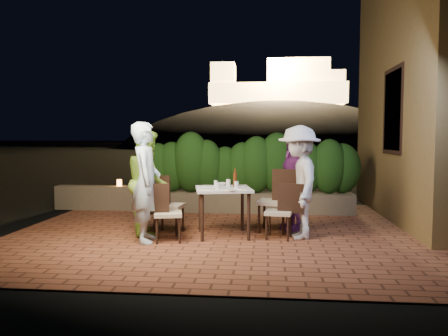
# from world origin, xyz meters

# --- Properties ---
(ground) EXTENTS (400.00, 400.00, 0.00)m
(ground) POSITION_xyz_m (0.00, 0.00, -0.02)
(ground) COLOR black
(ground) RESTS_ON ground
(terrace_floor) EXTENTS (7.00, 6.00, 0.15)m
(terrace_floor) POSITION_xyz_m (0.00, 0.50, -0.07)
(terrace_floor) COLOR brown
(terrace_floor) RESTS_ON ground
(building_wall) EXTENTS (1.60, 5.00, 5.00)m
(building_wall) POSITION_xyz_m (3.60, 2.00, 2.50)
(building_wall) COLOR olive
(building_wall) RESTS_ON ground
(window_pane) EXTENTS (0.08, 1.00, 1.40)m
(window_pane) POSITION_xyz_m (2.82, 1.50, 2.00)
(window_pane) COLOR black
(window_pane) RESTS_ON building_wall
(window_frame) EXTENTS (0.06, 1.15, 1.55)m
(window_frame) POSITION_xyz_m (2.81, 1.50, 2.00)
(window_frame) COLOR black
(window_frame) RESTS_ON building_wall
(planter) EXTENTS (4.20, 0.55, 0.40)m
(planter) POSITION_xyz_m (0.20, 2.30, 0.20)
(planter) COLOR brown
(planter) RESTS_ON ground
(hedge) EXTENTS (4.00, 0.70, 1.10)m
(hedge) POSITION_xyz_m (0.20, 2.30, 0.95)
(hedge) COLOR #17390F
(hedge) RESTS_ON planter
(parapet) EXTENTS (2.20, 0.30, 0.50)m
(parapet) POSITION_xyz_m (-2.80, 2.30, 0.25)
(parapet) COLOR brown
(parapet) RESTS_ON ground
(hill) EXTENTS (52.00, 40.00, 22.00)m
(hill) POSITION_xyz_m (2.00, 60.00, -4.00)
(hill) COLOR black
(hill) RESTS_ON ground
(fortress) EXTENTS (26.00, 8.00, 8.00)m
(fortress) POSITION_xyz_m (2.00, 60.00, 10.50)
(fortress) COLOR #FFCC7A
(fortress) RESTS_ON hill
(dining_table) EXTENTS (0.98, 0.98, 0.75)m
(dining_table) POSITION_xyz_m (-0.10, 0.07, 0.38)
(dining_table) COLOR white
(dining_table) RESTS_ON ground
(plate_nw) EXTENTS (0.20, 0.20, 0.01)m
(plate_nw) POSITION_xyz_m (-0.30, -0.18, 0.76)
(plate_nw) COLOR white
(plate_nw) RESTS_ON dining_table
(plate_sw) EXTENTS (0.23, 0.23, 0.01)m
(plate_sw) POSITION_xyz_m (-0.40, 0.22, 0.76)
(plate_sw) COLOR white
(plate_sw) RESTS_ON dining_table
(plate_ne) EXTENTS (0.23, 0.23, 0.01)m
(plate_ne) POSITION_xyz_m (0.20, -0.07, 0.76)
(plate_ne) COLOR white
(plate_ne) RESTS_ON dining_table
(plate_se) EXTENTS (0.19, 0.19, 0.01)m
(plate_se) POSITION_xyz_m (0.15, 0.31, 0.76)
(plate_se) COLOR white
(plate_se) RESTS_ON dining_table
(plate_centre) EXTENTS (0.21, 0.21, 0.01)m
(plate_centre) POSITION_xyz_m (-0.15, 0.10, 0.76)
(plate_centre) COLOR white
(plate_centre) RESTS_ON dining_table
(plate_front) EXTENTS (0.19, 0.19, 0.01)m
(plate_front) POSITION_xyz_m (0.04, -0.24, 0.76)
(plate_front) COLOR white
(plate_front) RESTS_ON dining_table
(glass_nw) EXTENTS (0.06, 0.06, 0.10)m
(glass_nw) POSITION_xyz_m (-0.17, -0.13, 0.80)
(glass_nw) COLOR silver
(glass_nw) RESTS_ON dining_table
(glass_sw) EXTENTS (0.06, 0.06, 0.10)m
(glass_sw) POSITION_xyz_m (-0.24, 0.23, 0.80)
(glass_sw) COLOR silver
(glass_sw) RESTS_ON dining_table
(glass_ne) EXTENTS (0.07, 0.07, 0.11)m
(glass_ne) POSITION_xyz_m (0.11, -0.03, 0.81)
(glass_ne) COLOR silver
(glass_ne) RESTS_ON dining_table
(glass_se) EXTENTS (0.07, 0.07, 0.12)m
(glass_se) POSITION_xyz_m (-0.04, 0.21, 0.81)
(glass_se) COLOR silver
(glass_se) RESTS_ON dining_table
(beer_bottle) EXTENTS (0.06, 0.06, 0.30)m
(beer_bottle) POSITION_xyz_m (0.07, 0.16, 0.90)
(beer_bottle) COLOR #50220D
(beer_bottle) RESTS_ON dining_table
(bowl) EXTENTS (0.26, 0.26, 0.05)m
(bowl) POSITION_xyz_m (-0.18, 0.38, 0.77)
(bowl) COLOR white
(bowl) RESTS_ON dining_table
(chair_left_front) EXTENTS (0.48, 0.48, 0.86)m
(chair_left_front) POSITION_xyz_m (-0.88, -0.37, 0.43)
(chair_left_front) COLOR black
(chair_left_front) RESTS_ON ground
(chair_left_back) EXTENTS (0.47, 0.47, 0.93)m
(chair_left_back) POSITION_xyz_m (-0.98, 0.15, 0.46)
(chair_left_back) COLOR black
(chair_left_back) RESTS_ON ground
(chair_right_front) EXTENTS (0.45, 0.45, 0.84)m
(chair_right_front) POSITION_xyz_m (0.74, -0.04, 0.42)
(chair_right_front) COLOR black
(chair_right_front) RESTS_ON ground
(chair_right_back) EXTENTS (0.56, 0.56, 1.02)m
(chair_right_back) POSITION_xyz_m (0.67, 0.45, 0.51)
(chair_right_back) COLOR black
(chair_right_back) RESTS_ON ground
(diner_blue) EXTENTS (0.53, 0.71, 1.75)m
(diner_blue) POSITION_xyz_m (-1.19, -0.40, 0.88)
(diner_blue) COLOR #C4E9FC
(diner_blue) RESTS_ON ground
(diner_green) EXTENTS (0.88, 0.98, 1.66)m
(diner_green) POSITION_xyz_m (-1.32, 0.14, 0.83)
(diner_green) COLOR #A4E246
(diner_green) RESTS_ON ground
(diner_white) EXTENTS (0.74, 1.16, 1.71)m
(diner_white) POSITION_xyz_m (1.05, 0.04, 0.85)
(diner_white) COLOR silver
(diner_white) RESTS_ON ground
(diner_purple) EXTENTS (0.70, 1.01, 1.59)m
(diner_purple) POSITION_xyz_m (0.99, 0.57, 0.79)
(diner_purple) COLOR #6D2777
(diner_purple) RESTS_ON ground
(parapet_lamp) EXTENTS (0.10, 0.10, 0.14)m
(parapet_lamp) POSITION_xyz_m (-2.53, 2.30, 0.57)
(parapet_lamp) COLOR orange
(parapet_lamp) RESTS_ON parapet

